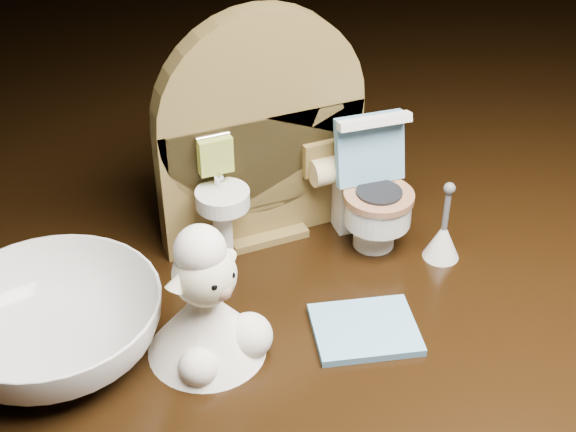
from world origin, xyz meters
name	(u,v)px	position (x,y,z in m)	size (l,w,h in m)	color
backdrop_panel	(261,143)	(0.00, 0.06, 0.07)	(0.13, 0.05, 0.15)	brown
toy_toilet	(371,196)	(0.06, 0.03, 0.03)	(0.05, 0.06, 0.09)	white
bath_mat	(365,329)	(0.02, -0.05, 0.00)	(0.06, 0.05, 0.00)	#68A0C9
toilet_brush	(443,238)	(0.09, 0.00, 0.01)	(0.02, 0.02, 0.05)	white
plush_lamb	(208,311)	(-0.07, -0.03, 0.03)	(0.07, 0.06, 0.08)	white
ceramic_bowl	(54,327)	(-0.14, 0.01, 0.02)	(0.11, 0.11, 0.04)	white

